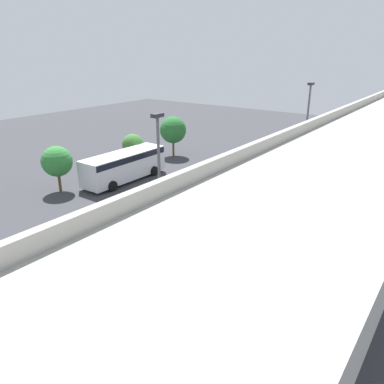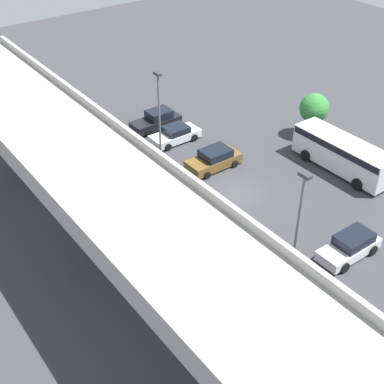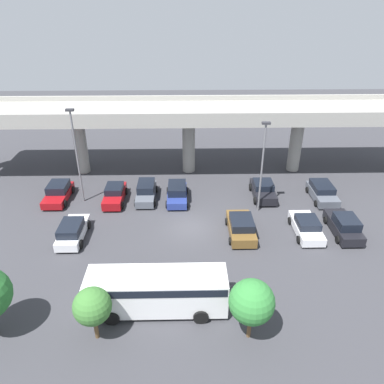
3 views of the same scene
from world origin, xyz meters
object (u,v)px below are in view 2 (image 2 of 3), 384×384
object	(u,v)px
parked_car_9	(99,139)
parked_car_2	(254,264)
parked_car_5	(214,159)
parked_car_7	(175,135)
parked_car_8	(157,120)
parked_car_0	(315,322)
parked_car_3	(219,242)
tree_front_far_right	(314,108)
lamp_post_near_aisle	(159,116)
parked_car_6	(127,168)
parked_car_1	(350,246)
parked_car_4	(195,218)
shuttle_bus	(343,152)
lamp_post_mid_lot	(297,233)

from	to	relation	value
parked_car_9	parked_car_2	bearing A→B (deg)	-89.87
parked_car_5	parked_car_9	xyz separation A→B (m)	(8.68, 5.85, -0.03)
parked_car_9	parked_car_7	bearing A→B (deg)	-29.07
parked_car_8	parked_car_0	bearing A→B (deg)	76.03
parked_car_3	parked_car_8	size ratio (longest dim) A/B	0.95
parked_car_3	tree_front_far_right	distance (m)	18.32
parked_car_0	lamp_post_near_aisle	size ratio (longest dim) A/B	0.54
parked_car_6	parked_car_8	size ratio (longest dim) A/B	0.94
parked_car_1	parked_car_4	size ratio (longest dim) A/B	1.02
parked_car_6	shuttle_bus	distance (m)	17.29
parked_car_8	shuttle_bus	size ratio (longest dim) A/B	0.54
parked_car_4	lamp_post_near_aisle	distance (m)	8.80
parked_car_7	parked_car_9	xyz separation A→B (m)	(3.24, 5.82, 0.06)
parked_car_0	parked_car_8	xyz separation A→B (m)	(25.32, -6.30, 0.02)
parked_car_3	parked_car_9	bearing A→B (deg)	88.66
parked_car_0	parked_car_9	world-z (taller)	parked_car_0
parked_car_2	parked_car_7	size ratio (longest dim) A/B	0.98
parked_car_1	parked_car_2	world-z (taller)	parked_car_2
parked_car_6	shuttle_bus	size ratio (longest dim) A/B	0.51
parked_car_0	parked_car_1	bearing A→B (deg)	24.87
parked_car_1	parked_car_6	bearing A→B (deg)	-68.16
parked_car_0	tree_front_far_right	size ratio (longest dim) A/B	1.13
lamp_post_near_aisle	parked_car_9	bearing A→B (deg)	17.60
parked_car_3	parked_car_7	world-z (taller)	parked_car_3
parked_car_1	lamp_post_mid_lot	size ratio (longest dim) A/B	0.50
parked_car_1	parked_car_4	xyz separation A→B (m)	(8.38, 6.25, 0.01)
parked_car_0	parked_car_7	world-z (taller)	parked_car_0
parked_car_2	parked_car_3	world-z (taller)	parked_car_3
parked_car_1	lamp_post_mid_lot	bearing A→B (deg)	5.46
parked_car_1	tree_front_far_right	xyz separation A→B (m)	(12.77, -10.07, 1.95)
parked_car_9	parked_car_1	bearing A→B (deg)	-74.55
parked_car_6	parked_car_7	world-z (taller)	parked_car_6
parked_car_4	lamp_post_mid_lot	world-z (taller)	lamp_post_mid_lot
parked_car_0	parked_car_5	size ratio (longest dim) A/B	0.99
parked_car_0	parked_car_3	xyz separation A→B (m)	(8.44, -0.00, 0.02)
parked_car_0	parked_car_5	distance (m)	17.91
parked_car_5	lamp_post_mid_lot	size ratio (longest dim) A/B	0.51
parked_car_1	parked_car_4	distance (m)	10.46
parked_car_0	parked_car_8	world-z (taller)	parked_car_8
parked_car_0	parked_car_9	size ratio (longest dim) A/B	1.03
parked_car_6	parked_car_7	size ratio (longest dim) A/B	0.97
parked_car_0	lamp_post_near_aisle	xyz separation A→B (m)	(18.90, -2.48, 4.17)
parked_car_9	tree_front_far_right	size ratio (longest dim) A/B	1.10
parked_car_8	parked_car_6	bearing A→B (deg)	40.54
parked_car_1	parked_car_8	xyz separation A→B (m)	(22.26, 0.29, 0.01)
parked_car_5	tree_front_far_right	xyz separation A→B (m)	(-0.96, -10.41, 1.95)
parked_car_2	shuttle_bus	distance (m)	14.76
shuttle_bus	parked_car_7	bearing A→B (deg)	-145.56
parked_car_0	lamp_post_mid_lot	world-z (taller)	lamp_post_mid_lot
parked_car_1	lamp_post_near_aisle	world-z (taller)	lamp_post_near_aisle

